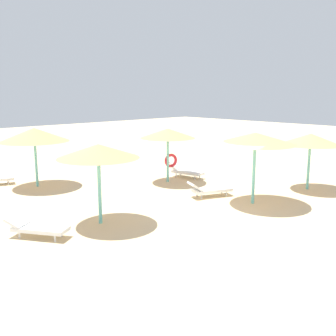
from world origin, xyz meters
TOP-DOWN VIEW (x-y plane):
  - ground_plane at (0.00, 0.00)m, footprint 80.00×80.00m
  - parasol_0 at (-4.23, 1.95)m, footprint 2.74×2.74m
  - parasol_1 at (1.76, 4.84)m, footprint 2.69×2.69m
  - parasol_2 at (-3.37, 8.48)m, footprint 3.18×3.18m
  - parasol_3 at (1.58, -0.29)m, footprint 3.17×3.17m
  - parasol_4 at (5.38, -0.72)m, footprint 2.68×2.68m
  - lounger_0 at (-6.39, 2.23)m, footprint 1.57×1.96m
  - lounger_1 at (3.15, 4.93)m, footprint 0.90×1.93m
  - lounger_3 at (1.08, 1.59)m, footprint 2.00×1.33m
  - bench_0 at (3.44, 12.24)m, footprint 0.51×1.53m

SIDE VIEW (x-z plane):
  - ground_plane at x=0.00m, z-range 0.00..0.00m
  - lounger_0 at x=-6.39m, z-range 0.00..0.62m
  - lounger_3 at x=1.08m, z-range -0.03..0.66m
  - lounger_1 at x=3.15m, z-range -0.07..0.71m
  - bench_0 at x=3.44m, z-range 0.10..0.59m
  - parasol_4 at x=5.38m, z-range 1.02..3.60m
  - parasol_1 at x=1.76m, z-range 1.06..3.73m
  - parasol_2 at x=-3.37m, z-range 1.07..3.85m
  - parasol_0 at x=-4.23m, z-range 1.12..3.85m
  - parasol_3 at x=1.58m, z-range 1.19..4.05m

